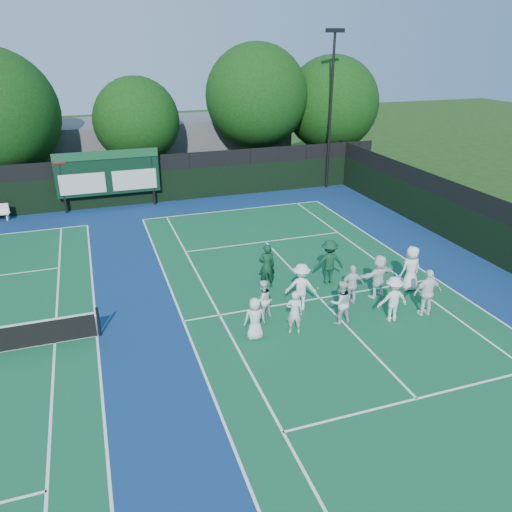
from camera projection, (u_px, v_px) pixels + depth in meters
name	position (u px, v px, depth m)	size (l,w,h in m)	color
ground	(331.00, 310.00, 18.94)	(120.00, 120.00, 0.00)	#1B3B10
court_apron	(169.00, 324.00, 18.03)	(34.00, 32.00, 0.01)	navy
near_court	(320.00, 298.00, 19.81)	(11.05, 23.85, 0.01)	#115630
back_fence	(126.00, 184.00, 30.53)	(34.00, 0.08, 3.00)	black
divider_fence_right	(507.00, 240.00, 21.93)	(0.08, 32.00, 3.00)	black
scoreboard	(108.00, 173.00, 29.54)	(6.00, 0.21, 3.55)	black
clubhouse	(168.00, 145.00, 38.41)	(18.00, 6.00, 4.00)	#5D5E63
light_pole_right	(332.00, 93.00, 32.30)	(1.20, 0.30, 10.12)	black
tree_c	(139.00, 122.00, 32.85)	(5.60, 5.60, 7.41)	black
tree_d	(258.00, 99.00, 34.82)	(7.11, 7.11, 9.42)	black
tree_e	(333.00, 106.00, 36.83)	(6.85, 6.85, 8.58)	black
tennis_ball_0	(226.00, 315.00, 18.58)	(0.07, 0.07, 0.07)	#CFD619
tennis_ball_1	(318.00, 288.00, 20.56)	(0.07, 0.07, 0.07)	#CFD619
tennis_ball_2	(388.00, 293.00, 20.19)	(0.07, 0.07, 0.07)	#CFD619
tennis_ball_3	(271.00, 300.00, 19.62)	(0.07, 0.07, 0.07)	#CFD619
tennis_ball_4	(300.00, 273.00, 21.88)	(0.07, 0.07, 0.07)	#CFD619
tennis_ball_5	(391.00, 293.00, 20.13)	(0.07, 0.07, 0.07)	#CFD619
player_front_0	(255.00, 319.00, 16.87)	(0.75, 0.49, 1.54)	white
player_front_1	(295.00, 312.00, 17.18)	(0.59, 0.39, 1.63)	silver
player_front_2	(341.00, 302.00, 17.81)	(0.80, 0.63, 1.65)	silver
player_front_3	(393.00, 299.00, 17.96)	(1.12, 0.64, 1.73)	white
player_front_4	(428.00, 293.00, 18.29)	(1.08, 0.45, 1.84)	white
player_back_0	(263.00, 299.00, 18.17)	(0.73, 0.57, 1.51)	white
player_back_1	(301.00, 287.00, 18.72)	(1.19, 0.69, 1.85)	white
player_back_2	(352.00, 285.00, 19.13)	(0.94, 0.39, 1.61)	white
player_back_3	(378.00, 276.00, 19.63)	(1.66, 0.53, 1.78)	white
player_back_4	(411.00, 268.00, 20.19)	(0.92, 0.60, 1.88)	white
coach_left	(267.00, 266.00, 20.35)	(0.70, 0.46, 1.91)	#0F3720
coach_right	(329.00, 262.00, 20.73)	(1.24, 0.71, 1.92)	#103C22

